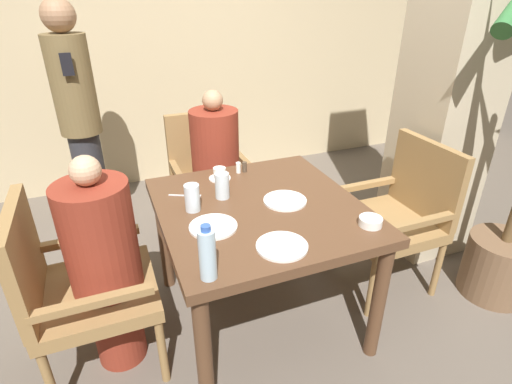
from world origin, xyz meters
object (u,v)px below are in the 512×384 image
Objects in this scene: chair_left_side at (75,284)px; standing_host at (79,117)px; teacup_with_saucer at (220,174)px; water_bottle at (207,254)px; bowl_small at (370,222)px; diner_in_left_chair at (105,265)px; plate_dessert_center at (285,201)px; glass_tall_near at (222,186)px; plate_main_right at (213,227)px; chair_right_side at (399,211)px; glass_tall_mid at (192,198)px; diner_in_far_chair at (216,171)px; plate_main_left at (282,246)px; chair_far_side at (211,174)px.

chair_left_side is 0.55× the size of standing_host.
water_bottle is at bearing -109.76° from teacup_with_saucer.
diner_in_left_chair is at bearing 162.66° from bowl_small.
plate_dessert_center is 0.96× the size of water_bottle.
glass_tall_near reaches higher than teacup_with_saucer.
chair_left_side is at bearing -168.74° from glass_tall_near.
plate_main_right is at bearing -115.60° from glass_tall_near.
standing_host is 13.33× the size of teacup_with_saucer.
diner_in_left_chair is 0.67× the size of standing_host.
teacup_with_saucer is 0.92× the size of glass_tall_near.
water_bottle reaches higher than chair_right_side.
glass_tall_mid is (0.49, -1.31, -0.10)m from standing_host.
diner_in_left_chair is at bearing 0.00° from chair_left_side.
diner_in_far_chair is 1.18m from plate_main_left.
plate_dessert_center is at bearing -0.67° from chair_left_side.
plate_dessert_center is at bearing -59.23° from teacup_with_saucer.
bowl_small is at bearing -144.38° from chair_right_side.
chair_left_side is 6.76× the size of glass_tall_near.
chair_left_side is 0.76m from water_bottle.
chair_far_side reaches higher than plate_dessert_center.
chair_left_side is 0.93m from teacup_with_saucer.
water_bottle reaches higher than plate_dessert_center.
bowl_small is 0.76m from glass_tall_near.
glass_tall_near is at bearing -103.42° from teacup_with_saucer.
chair_right_side is at bearing 0.91° from plate_dessert_center.
plate_dessert_center is 1.78× the size of teacup_with_saucer.
glass_tall_mid is at bearing -127.55° from teacup_with_saucer.
teacup_with_saucer is 0.23m from glass_tall_near.
chair_far_side is at bearing 98.03° from plate_dessert_center.
chair_right_side is 8.57× the size of bowl_small.
water_bottle is 0.53m from glass_tall_mid.
plate_main_right is (0.63, -0.12, 0.23)m from chair_left_side.
diner_in_left_chair is 10.34× the size of bowl_small.
chair_far_side is at bearing 87.73° from plate_main_left.
plate_main_left is 2.06× the size of bowl_small.
chair_right_side reaches higher than bowl_small.
plate_dessert_center is 1.63× the size of glass_tall_near.
diner_in_left_chair reaches higher than plate_dessert_center.
diner_in_far_chair is at bearing 99.44° from plate_dessert_center.
chair_far_side is 0.55× the size of standing_host.
chair_far_side reaches higher than bowl_small.
chair_far_side is 6.76× the size of glass_tall_mid.
diner_in_left_chair is 0.92m from plate_dessert_center.
water_bottle is (-0.80, -0.08, 0.09)m from bowl_small.
glass_tall_near reaches higher than plate_main_left.
diner_in_left_chair is 1.43m from standing_host.
chair_right_side reaches higher than glass_tall_mid.
diner_in_left_chair is at bearing 129.87° from water_bottle.
water_bottle is (-0.53, -0.44, 0.10)m from plate_dessert_center.
plate_main_left is at bearing -92.55° from diner_in_far_chair.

